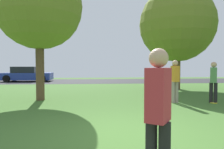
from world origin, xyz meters
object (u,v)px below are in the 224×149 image
(oak_tree_left, at_px, (177,25))
(person_thrower, at_px, (213,80))
(person_catcher, at_px, (158,113))
(parked_car_blue, at_px, (27,75))
(maple_tree_near, at_px, (39,7))
(frisbee_disc, at_px, (214,103))
(person_walking, at_px, (175,79))

(oak_tree_left, height_order, person_thrower, oak_tree_left)
(person_catcher, bearing_deg, parked_car_blue, 56.83)
(maple_tree_near, xyz_separation_m, oak_tree_left, (7.50, 3.75, 0.10))
(parked_car_blue, bearing_deg, frisbee_disc, -48.70)
(maple_tree_near, bearing_deg, person_catcher, -65.76)
(maple_tree_near, relative_size, frisbee_disc, 21.56)
(oak_tree_left, height_order, frisbee_disc, oak_tree_left)
(maple_tree_near, relative_size, oak_tree_left, 0.90)
(frisbee_disc, xyz_separation_m, parked_car_blue, (-11.18, 12.73, 0.63))
(oak_tree_left, xyz_separation_m, person_thrower, (-0.47, -5.02, -3.18))
(person_thrower, xyz_separation_m, person_catcher, (-3.95, -5.58, 0.03))
(maple_tree_near, distance_m, person_walking, 6.40)
(maple_tree_near, bearing_deg, frisbee_disc, -10.47)
(maple_tree_near, distance_m, parked_car_blue, 12.61)
(oak_tree_left, xyz_separation_m, person_catcher, (-4.41, -10.60, -3.15))
(maple_tree_near, xyz_separation_m, person_thrower, (7.03, -1.26, -3.09))
(person_thrower, xyz_separation_m, parked_car_blue, (-11.18, 12.69, -0.26))
(person_thrower, height_order, parked_car_blue, person_thrower)
(person_catcher, distance_m, parked_car_blue, 19.66)
(person_walking, xyz_separation_m, parked_car_blue, (-9.68, 12.51, -0.30))
(oak_tree_left, height_order, person_catcher, oak_tree_left)
(person_catcher, relative_size, frisbee_disc, 6.20)
(person_catcher, bearing_deg, person_thrower, -0.00)
(person_thrower, bearing_deg, oak_tree_left, -150.09)
(person_walking, height_order, frisbee_disc, person_walking)
(frisbee_disc, bearing_deg, maple_tree_near, 169.53)
(person_catcher, xyz_separation_m, frisbee_disc, (3.95, 5.55, -0.91))
(person_walking, relative_size, parked_car_blue, 0.38)
(oak_tree_left, xyz_separation_m, parked_car_blue, (-11.65, 7.68, -3.44))
(maple_tree_near, distance_m, person_thrower, 7.78)
(person_catcher, height_order, parked_car_blue, person_catcher)
(maple_tree_near, distance_m, oak_tree_left, 8.38)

